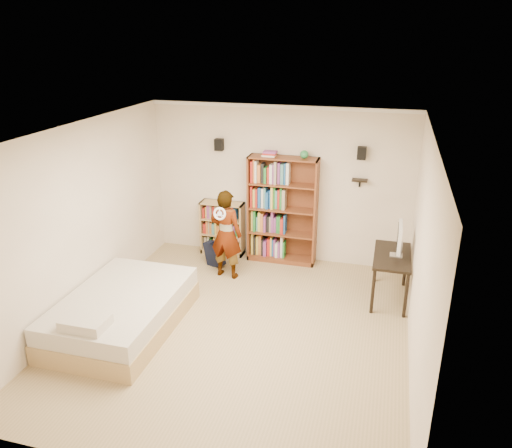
{
  "coord_description": "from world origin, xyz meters",
  "views": [
    {
      "loc": [
        1.78,
        -5.56,
        3.82
      ],
      "look_at": [
        0.1,
        0.6,
        1.34
      ],
      "focal_mm": 35.0,
      "sensor_mm": 36.0,
      "label": 1
    }
  ],
  "objects_px": {
    "low_bookshelf": "(223,228)",
    "computer_desk": "(390,277)",
    "tall_bookshelf": "(282,211)",
    "daybed": "(122,307)",
    "person": "(226,234)"
  },
  "relations": [
    {
      "from": "low_bookshelf",
      "to": "daybed",
      "type": "height_order",
      "value": "low_bookshelf"
    },
    {
      "from": "tall_bookshelf",
      "to": "daybed",
      "type": "xyz_separation_m",
      "value": [
        -1.63,
        -2.69,
        -0.62
      ]
    },
    {
      "from": "tall_bookshelf",
      "to": "daybed",
      "type": "height_order",
      "value": "tall_bookshelf"
    },
    {
      "from": "person",
      "to": "tall_bookshelf",
      "type": "bearing_deg",
      "value": -124.55
    },
    {
      "from": "computer_desk",
      "to": "person",
      "type": "bearing_deg",
      "value": 178.41
    },
    {
      "from": "tall_bookshelf",
      "to": "daybed",
      "type": "relative_size",
      "value": 0.87
    },
    {
      "from": "computer_desk",
      "to": "daybed",
      "type": "distance_m",
      "value": 3.93
    },
    {
      "from": "computer_desk",
      "to": "daybed",
      "type": "bearing_deg",
      "value": -152.95
    },
    {
      "from": "daybed",
      "to": "person",
      "type": "relative_size",
      "value": 1.44
    },
    {
      "from": "tall_bookshelf",
      "to": "computer_desk",
      "type": "height_order",
      "value": "tall_bookshelf"
    },
    {
      "from": "low_bookshelf",
      "to": "computer_desk",
      "type": "bearing_deg",
      "value": -17.3
    },
    {
      "from": "low_bookshelf",
      "to": "tall_bookshelf",
      "type": "bearing_deg",
      "value": -1.36
    },
    {
      "from": "tall_bookshelf",
      "to": "computer_desk",
      "type": "xyz_separation_m",
      "value": [
        1.87,
        -0.9,
        -0.57
      ]
    },
    {
      "from": "tall_bookshelf",
      "to": "low_bookshelf",
      "type": "xyz_separation_m",
      "value": [
        -1.1,
        0.03,
        -0.45
      ]
    },
    {
      "from": "low_bookshelf",
      "to": "computer_desk",
      "type": "xyz_separation_m",
      "value": [
        2.97,
        -0.93,
        -0.12
      ]
    }
  ]
}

